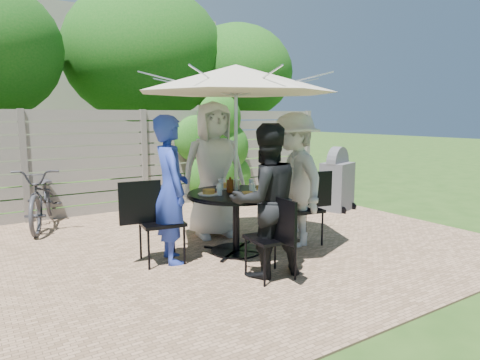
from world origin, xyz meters
TOP-DOWN VIEW (x-y plane):
  - backyard_envelope at (0.09, 10.29)m, footprint 60.00×60.00m
  - patio_table at (0.02, -0.14)m, footprint 1.39×1.39m
  - umbrella at (0.02, -0.14)m, footprint 2.80×2.80m
  - chair_back at (0.19, 0.81)m, footprint 0.48×0.66m
  - person_back at (0.17, 0.68)m, footprint 1.04×0.77m
  - chair_left at (-0.93, 0.03)m, footprint 0.75×0.54m
  - person_left at (-0.79, 0.01)m, footprint 0.52×0.70m
  - chair_front at (-0.14, -1.09)m, footprint 0.47×0.68m
  - person_front at (-0.12, -0.95)m, footprint 0.90×0.76m
  - chair_right at (0.98, -0.30)m, footprint 0.74×0.55m
  - person_right at (0.84, -0.28)m, footprint 0.85×1.25m
  - plate_back at (0.09, 0.22)m, footprint 0.26×0.26m
  - plate_left at (-0.33, -0.07)m, footprint 0.26×0.26m
  - plate_front at (-0.04, -0.49)m, footprint 0.26×0.26m
  - plate_right at (0.38, -0.20)m, footprint 0.26×0.26m
  - glass_back at (-0.03, 0.14)m, footprint 0.07×0.07m
  - glass_left at (-0.25, -0.19)m, footprint 0.07×0.07m
  - glass_front at (0.08, -0.41)m, footprint 0.07×0.07m
  - glass_right at (0.30, -0.08)m, footprint 0.07×0.07m
  - syrup_jug at (-0.03, -0.08)m, footprint 0.09×0.09m
  - coffee_cup at (0.16, 0.06)m, footprint 0.08×0.08m
  - bicycle at (-1.80, 2.60)m, footprint 1.20×1.94m
  - bbq_grill at (2.90, 0.94)m, footprint 0.69×0.61m

SIDE VIEW (x-z plane):
  - chair_back at x=0.19m, z-range -0.17..0.70m
  - chair_front at x=-0.14m, z-range -0.18..0.74m
  - chair_right at x=0.98m, z-range -0.20..0.79m
  - chair_left at x=-0.93m, z-range -0.20..0.80m
  - bicycle at x=-1.80m, z-range 0.00..0.96m
  - bbq_grill at x=2.90m, z-range -0.05..1.13m
  - patio_table at x=0.02m, z-range 0.16..0.94m
  - plate_back at x=0.09m, z-range 0.78..0.84m
  - plate_left at x=-0.33m, z-range 0.78..0.84m
  - plate_front at x=-0.04m, z-range 0.78..0.84m
  - plate_right at x=0.38m, z-range 0.78..0.84m
  - person_front at x=-0.12m, z-range 0.00..1.66m
  - coffee_cup at x=0.16m, z-range 0.79..0.91m
  - glass_back at x=-0.03m, z-range 0.79..0.93m
  - glass_left at x=-0.25m, z-range 0.79..0.93m
  - glass_front at x=0.08m, z-range 0.79..0.93m
  - glass_right at x=0.30m, z-range 0.79..0.93m
  - syrup_jug at x=-0.03m, z-range 0.79..0.95m
  - person_left at x=-0.79m, z-range 0.00..1.75m
  - person_right at x=0.84m, z-range 0.00..1.78m
  - person_back at x=0.17m, z-range 0.00..1.94m
  - umbrella at x=0.02m, z-range 1.00..3.34m
  - backyard_envelope at x=0.09m, z-range 0.11..5.11m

